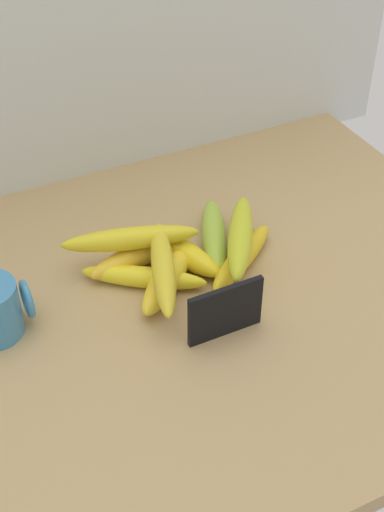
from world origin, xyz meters
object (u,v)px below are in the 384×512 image
at_px(banana_3, 140,254).
at_px(banana_6, 240,237).
at_px(chalkboard_sign, 225,313).
at_px(banana_0, 214,236).
at_px(banana_7, 163,267).
at_px(banana_4, 179,251).
at_px(banana_8, 133,238).
at_px(banana_2, 242,257).
at_px(banana_1, 141,278).
at_px(banana_5, 168,278).

bearing_deg(banana_3, banana_6, -25.70).
bearing_deg(chalkboard_sign, banana_0, 66.98).
relative_size(chalkboard_sign, banana_7, 0.55).
bearing_deg(banana_4, chalkboard_sign, -93.30).
relative_size(banana_3, banana_8, 0.85).
distance_m(banana_2, banana_7, 0.14).
relative_size(banana_1, banana_3, 1.08).
xyz_separation_m(banana_0, banana_5, (-0.11, -0.06, 0.00)).
xyz_separation_m(banana_0, banana_7, (-0.12, -0.08, 0.04)).
height_order(chalkboard_sign, banana_4, chalkboard_sign).
distance_m(banana_6, banana_7, 0.14).
bearing_deg(banana_3, banana_2, -27.89).
relative_size(banana_1, banana_2, 1.07).
relative_size(banana_2, banana_5, 1.09).
bearing_deg(chalkboard_sign, banana_4, 86.70).
bearing_deg(banana_2, banana_5, 178.70).
xyz_separation_m(banana_4, banana_5, (-0.04, -0.05, 0.00)).
height_order(banana_3, banana_4, banana_4).
relative_size(banana_3, banana_5, 1.08).
bearing_deg(banana_6, chalkboard_sign, -126.57).
height_order(chalkboard_sign, banana_5, chalkboard_sign).
distance_m(banana_1, banana_4, 0.08).
bearing_deg(banana_8, banana_3, 9.43).
xyz_separation_m(banana_0, banana_1, (-0.14, -0.04, -0.00)).
distance_m(banana_0, banana_1, 0.15).
xyz_separation_m(banana_2, banana_8, (-0.15, 0.07, 0.04)).
bearing_deg(banana_1, banana_4, 20.25).
height_order(chalkboard_sign, banana_2, chalkboard_sign).
distance_m(banana_2, banana_4, 0.10).
relative_size(banana_1, banana_6, 0.94).
relative_size(banana_0, banana_1, 0.98).
relative_size(banana_1, banana_5, 1.17).
relative_size(banana_1, banana_4, 1.14).
bearing_deg(banana_6, banana_8, 156.22).
relative_size(banana_5, banana_6, 0.81).
bearing_deg(banana_0, banana_8, 176.94).
bearing_deg(banana_7, banana_0, 32.19).
height_order(banana_2, banana_3, banana_3).
distance_m(banana_4, banana_5, 0.07).
distance_m(banana_1, banana_6, 0.16).
bearing_deg(banana_4, banana_1, -159.75).
height_order(banana_0, banana_8, banana_8).
distance_m(banana_1, banana_3, 0.05).
bearing_deg(banana_3, banana_1, -110.76).
bearing_deg(banana_4, banana_2, -33.33).
height_order(banana_1, banana_5, banana_5).
relative_size(chalkboard_sign, banana_4, 0.66).
bearing_deg(banana_2, chalkboard_sign, -128.37).
xyz_separation_m(chalkboard_sign, banana_0, (0.08, 0.18, -0.02)).
bearing_deg(banana_6, banana_3, 154.30).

